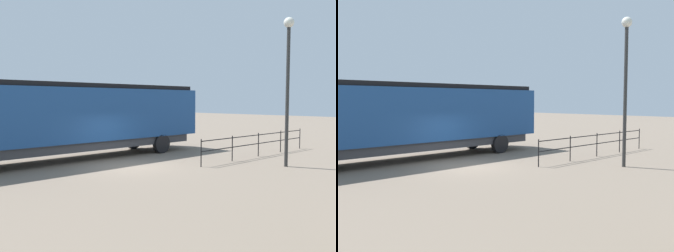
% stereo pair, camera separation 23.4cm
% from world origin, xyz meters
% --- Properties ---
extents(ground_plane, '(120.00, 120.00, 0.00)m').
position_xyz_m(ground_plane, '(0.00, 0.00, 0.00)').
color(ground_plane, '#756656').
extents(locomotive, '(2.98, 15.28, 3.93)m').
position_xyz_m(locomotive, '(-3.69, -0.30, 2.21)').
color(locomotive, navy).
rests_on(locomotive, ground_plane).
extents(lamp_post, '(0.47, 0.47, 6.82)m').
position_xyz_m(lamp_post, '(4.90, 5.22, 4.51)').
color(lamp_post, '#2D2D2D').
rests_on(lamp_post, ground_plane).
extents(platform_fence, '(0.05, 9.52, 1.28)m').
position_xyz_m(platform_fence, '(2.25, 7.03, 0.84)').
color(platform_fence, black).
rests_on(platform_fence, ground_plane).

